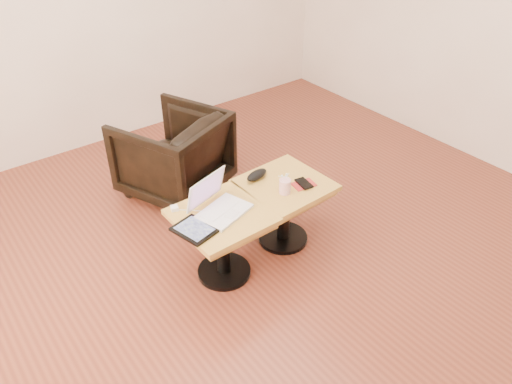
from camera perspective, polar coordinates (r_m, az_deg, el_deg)
room_shell at (r=2.47m, az=2.63°, el=14.73°), size 4.52×4.52×2.71m
side_table_left at (r=2.94m, az=-3.89°, el=-4.34°), size 0.51×0.51×0.46m
side_table_right at (r=3.20m, az=3.28°, el=-0.66°), size 0.52×0.52×0.46m
laptop at (r=2.87m, az=-4.37°, el=-1.41°), size 0.36×0.33×0.21m
tablet at (r=2.76m, az=-7.05°, el=-4.30°), size 0.22×0.26×0.02m
charging_adapter at (r=2.93m, az=-9.30°, el=-1.84°), size 0.05×0.05×0.02m
glasses_case at (r=3.16m, az=0.09°, el=1.97°), size 0.18×0.11×0.05m
striped_cup at (r=3.02m, az=3.32°, el=0.65°), size 0.08×0.08×0.09m
earbuds_tangle at (r=3.19m, az=3.33°, el=1.88°), size 0.07×0.05×0.01m
phone_on_sleeve at (r=3.12m, az=5.49°, el=0.93°), size 0.15×0.13×0.02m
armchair at (r=3.76m, az=-9.44°, el=4.28°), size 0.89×0.90×0.63m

